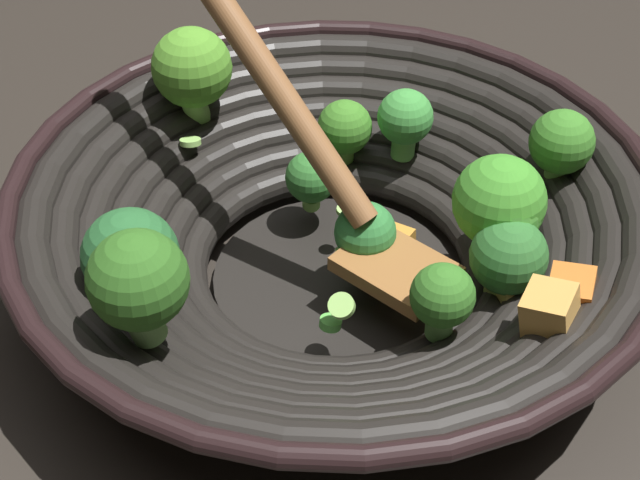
% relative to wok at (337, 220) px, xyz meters
% --- Properties ---
extents(ground_plane, '(4.00, 4.00, 0.00)m').
position_rel_wok_xyz_m(ground_plane, '(0.00, 0.00, -0.06)').
color(ground_plane, '#28231E').
extents(wok, '(0.42, 0.42, 0.24)m').
position_rel_wok_xyz_m(wok, '(0.00, 0.00, 0.00)').
color(wok, black).
rests_on(wok, ground).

